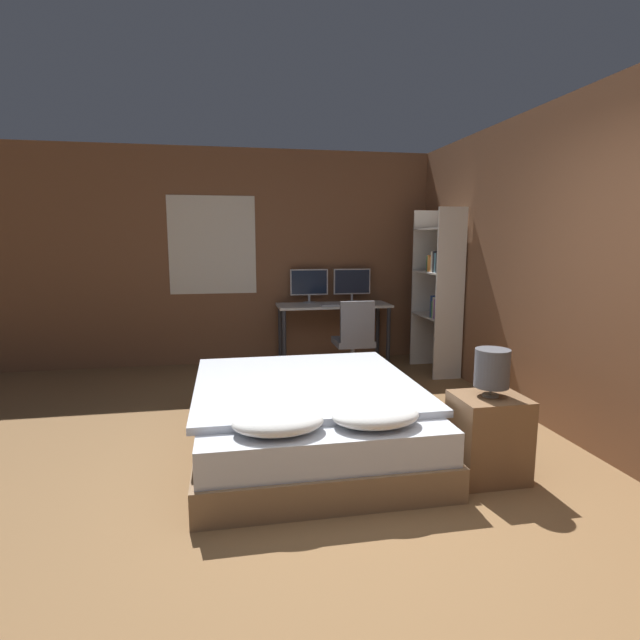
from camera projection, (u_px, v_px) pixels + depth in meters
ground_plane at (373, 534)px, 2.71m from camera, size 20.00×20.00×0.00m
wall_back at (283, 258)px, 6.43m from camera, size 12.00×0.08×2.70m
wall_side_right at (541, 267)px, 4.30m from camera, size 0.06×12.00×2.70m
bed at (308, 416)px, 3.81m from camera, size 1.68×2.06×0.57m
nightstand at (488, 437)px, 3.32m from camera, size 0.45×0.39×0.56m
bedside_lamp at (492, 368)px, 3.25m from camera, size 0.22×0.22×0.32m
desk at (334, 313)px, 6.31m from camera, size 1.41×0.55×0.78m
monitor_left at (309, 284)px, 6.38m from camera, size 0.49×0.16×0.43m
monitor_right at (352, 283)px, 6.48m from camera, size 0.49×0.16×0.43m
keyboard at (336, 305)px, 6.13m from camera, size 0.38×0.13×0.02m
computer_mouse at (359, 304)px, 6.18m from camera, size 0.07×0.05×0.04m
office_chair at (354, 349)px, 5.65m from camera, size 0.52×0.52×0.92m
bookshelf at (440, 283)px, 5.83m from camera, size 0.34×0.75×1.94m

